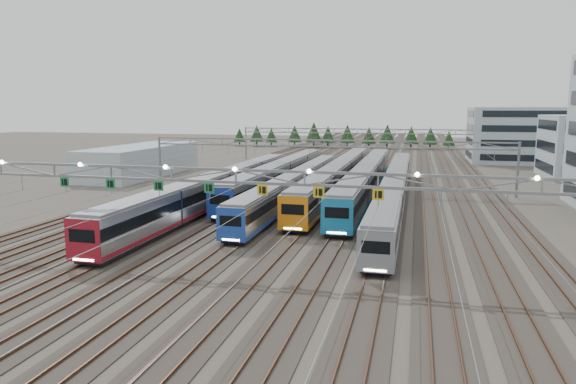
% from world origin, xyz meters
% --- Properties ---
extents(ground, '(400.00, 400.00, 0.00)m').
position_xyz_m(ground, '(0.00, 0.00, 0.00)').
color(ground, '#47423A').
rests_on(ground, ground).
extents(track_bed, '(54.00, 260.00, 5.42)m').
position_xyz_m(track_bed, '(0.00, 100.00, 1.49)').
color(track_bed, '#2D2823').
rests_on(track_bed, ground).
extents(train_a, '(3.14, 57.80, 4.10)m').
position_xyz_m(train_a, '(-11.25, 24.49, 2.30)').
color(train_a, black).
rests_on(train_a, ground).
extents(train_b, '(3.16, 52.22, 4.12)m').
position_xyz_m(train_b, '(-6.75, 39.38, 2.31)').
color(train_b, black).
rests_on(train_b, ground).
extents(train_c, '(2.84, 53.07, 3.70)m').
position_xyz_m(train_c, '(-2.25, 31.06, 2.10)').
color(train_c, black).
rests_on(train_c, ground).
extents(train_d, '(3.14, 67.12, 4.10)m').
position_xyz_m(train_d, '(2.25, 43.52, 2.30)').
color(train_d, black).
rests_on(train_d, ground).
extents(train_e, '(3.17, 60.21, 4.14)m').
position_xyz_m(train_e, '(6.75, 39.35, 2.32)').
color(train_e, black).
rests_on(train_e, ground).
extents(train_f, '(2.86, 67.36, 3.72)m').
position_xyz_m(train_f, '(11.25, 32.32, 2.11)').
color(train_f, black).
rests_on(train_f, ground).
extents(gantry_near, '(56.36, 0.61, 8.08)m').
position_xyz_m(gantry_near, '(-0.05, -0.12, 7.09)').
color(gantry_near, gray).
rests_on(gantry_near, ground).
extents(gantry_mid, '(56.36, 0.36, 8.00)m').
position_xyz_m(gantry_mid, '(0.00, 40.00, 6.39)').
color(gantry_mid, gray).
rests_on(gantry_mid, ground).
extents(gantry_far, '(56.36, 0.36, 8.00)m').
position_xyz_m(gantry_far, '(0.00, 85.00, 6.39)').
color(gantry_far, gray).
rests_on(gantry_far, ground).
extents(depot_bldg_north, '(22.00, 18.00, 12.91)m').
position_xyz_m(depot_bldg_north, '(37.20, 93.33, 6.46)').
color(depot_bldg_north, '#ACC0CD').
rests_on(depot_bldg_north, ground).
extents(west_shed, '(10.00, 30.00, 5.58)m').
position_xyz_m(west_shed, '(-37.23, 49.82, 2.79)').
color(west_shed, '#ACC0CD').
rests_on(west_shed, ground).
extents(treeline, '(81.20, 5.60, 7.02)m').
position_xyz_m(treeline, '(-7.20, 127.34, 4.23)').
color(treeline, '#332114').
rests_on(treeline, ground).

